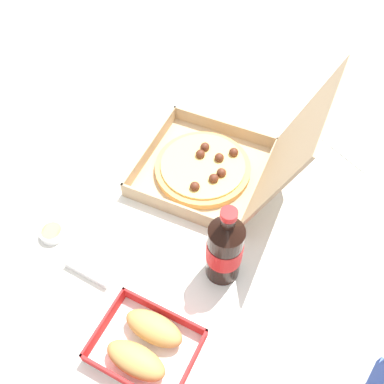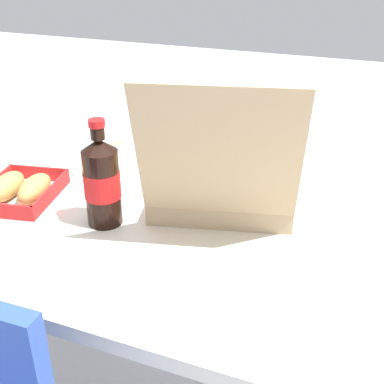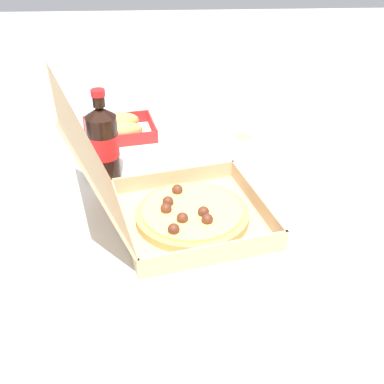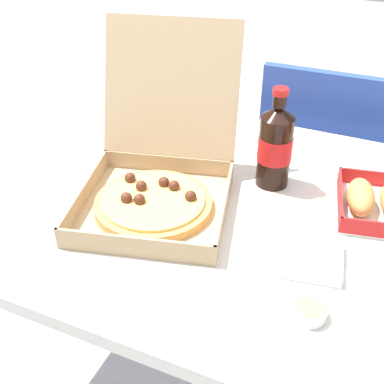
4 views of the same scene
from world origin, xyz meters
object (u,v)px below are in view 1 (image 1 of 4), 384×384
Objects in this scene: paper_menu at (367,138)px; dipping_sauce_cup at (52,232)px; bread_side_box at (145,345)px; cola_bottle at (225,249)px; napkin_pile at (100,256)px; pizza_box_open at (218,164)px.

dipping_sauce_cup is at bearing -15.22° from paper_menu.
cola_bottle reaches higher than bread_side_box.
bread_side_box is 0.24m from cola_bottle.
napkin_pile reaches higher than paper_menu.
napkin_pile and dipping_sauce_cup have the same top height.
bread_side_box is 1.03× the size of paper_menu.
bread_side_box is at bearing -4.30° from cola_bottle.
cola_bottle is 4.00× the size of dipping_sauce_cup.
pizza_box_open reaches higher than paper_menu.
bread_side_box is 0.96× the size of cola_bottle.
paper_menu is 3.75× the size of dipping_sauce_cup.
pizza_box_open reaches higher than cola_bottle.
paper_menu is at bearing 156.52° from napkin_pile.
pizza_box_open is at bearing -18.15° from paper_menu.
dipping_sauce_cup is (-0.06, -0.34, -0.01)m from bread_side_box.
paper_menu is (-0.56, 0.08, -0.09)m from cola_bottle.
paper_menu is 0.85m from dipping_sauce_cup.
paper_menu is (-0.36, 0.24, -0.05)m from pizza_box_open.
napkin_pile is (0.70, -0.31, 0.01)m from paper_menu.
pizza_box_open is 8.26× the size of dipping_sauce_cup.
napkin_pile is at bearing -8.03° from paper_menu.
paper_menu is (-0.79, 0.10, -0.02)m from bread_side_box.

